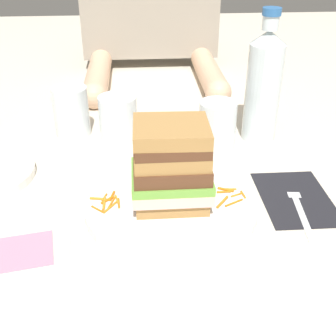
{
  "coord_description": "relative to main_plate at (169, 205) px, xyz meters",
  "views": [
    {
      "loc": [
        -0.05,
        -0.55,
        0.39
      ],
      "look_at": [
        -0.0,
        0.02,
        0.06
      ],
      "focal_mm": 46.76,
      "sensor_mm": 36.0,
      "label": 1
    }
  ],
  "objects": [
    {
      "name": "sandwich",
      "position": [
        0.0,
        0.0,
        0.07
      ],
      "size": [
        0.12,
        0.1,
        0.13
      ],
      "color": "#A87A42",
      "rests_on": "main_plate"
    },
    {
      "name": "carrot_shred_0",
      "position": [
        -0.11,
        0.01,
        0.01
      ],
      "size": [
        0.02,
        0.01,
        0.0
      ],
      "primitive_type": "cylinder",
      "rotation": [
        0.0,
        1.57,
        6.1
      ],
      "color": "orange",
      "rests_on": "main_plate"
    },
    {
      "name": "carrot_shred_4",
      "position": [
        -0.09,
        -0.01,
        0.01
      ],
      "size": [
        0.02,
        0.03,
        0.0
      ],
      "primitive_type": "cylinder",
      "rotation": [
        0.0,
        1.57,
        4.12
      ],
      "color": "orange",
      "rests_on": "main_plate"
    },
    {
      "name": "carrot_shred_10",
      "position": [
        0.09,
        0.02,
        0.01
      ],
      "size": [
        0.02,
        0.01,
        0.0
      ],
      "primitive_type": "cylinder",
      "rotation": [
        0.0,
        1.57,
        2.69
      ],
      "color": "orange",
      "rests_on": "main_plate"
    },
    {
      "name": "carrot_shred_6",
      "position": [
        -0.08,
        0.01,
        0.01
      ],
      "size": [
        0.01,
        0.02,
        0.0
      ],
      "primitive_type": "cylinder",
      "rotation": [
        0.0,
        1.57,
        1.81
      ],
      "color": "orange",
      "rests_on": "main_plate"
    },
    {
      "name": "carrot_shred_3",
      "position": [
        -0.09,
        0.0,
        0.01
      ],
      "size": [
        0.02,
        0.02,
        0.0
      ],
      "primitive_type": "cylinder",
      "rotation": [
        0.0,
        1.57,
        0.77
      ],
      "color": "orange",
      "rests_on": "main_plate"
    },
    {
      "name": "napkin_dark",
      "position": [
        0.2,
        0.02,
        -0.01
      ],
      "size": [
        0.11,
        0.16,
        0.0
      ],
      "primitive_type": "cube",
      "rotation": [
        0.0,
        0.0,
        -0.01
      ],
      "color": "black",
      "rests_on": "ground_plane"
    },
    {
      "name": "water_bottle",
      "position": [
        0.2,
        0.24,
        0.1
      ],
      "size": [
        0.07,
        0.07,
        0.25
      ],
      "color": "silver",
      "rests_on": "ground_plane"
    },
    {
      "name": "carrot_shred_8",
      "position": [
        -0.09,
        -0.0,
        0.01
      ],
      "size": [
        0.01,
        0.03,
        0.0
      ],
      "primitive_type": "cylinder",
      "rotation": [
        0.0,
        1.57,
        4.42
      ],
      "color": "orange",
      "rests_on": "main_plate"
    },
    {
      "name": "carrot_shred_11",
      "position": [
        0.08,
        -0.01,
        0.01
      ],
      "size": [
        0.02,
        0.03,
        0.0
      ],
      "primitive_type": "cylinder",
      "rotation": [
        0.0,
        1.57,
        4.07
      ],
      "color": "orange",
      "rests_on": "main_plate"
    },
    {
      "name": "carrot_shred_14",
      "position": [
        0.09,
        0.02,
        0.01
      ],
      "size": [
        0.02,
        0.0,
        0.0
      ],
      "primitive_type": "cylinder",
      "rotation": [
        0.0,
        1.57,
        0.02
      ],
      "color": "orange",
      "rests_on": "main_plate"
    },
    {
      "name": "knife",
      "position": [
        -0.15,
        -0.01,
        -0.01
      ],
      "size": [
        0.03,
        0.2,
        0.0
      ],
      "color": "silver",
      "rests_on": "ground_plane"
    },
    {
      "name": "carrot_shred_16",
      "position": [
        0.1,
        -0.01,
        0.01
      ],
      "size": [
        0.03,
        0.02,
        0.0
      ],
      "primitive_type": "cylinder",
      "rotation": [
        0.0,
        1.57,
        0.49
      ],
      "color": "orange",
      "rests_on": "main_plate"
    },
    {
      "name": "juice_glass",
      "position": [
        0.11,
        0.2,
        0.03
      ],
      "size": [
        0.07,
        0.07,
        0.09
      ],
      "color": "white",
      "rests_on": "ground_plane"
    },
    {
      "name": "ground_plane",
      "position": [
        0.0,
        0.01,
        -0.01
      ],
      "size": [
        3.0,
        3.0,
        0.0
      ],
      "primitive_type": "plane",
      "color": "beige"
    },
    {
      "name": "carrot_shred_5",
      "position": [
        -0.1,
        -0.0,
        0.01
      ],
      "size": [
        0.0,
        0.03,
        0.0
      ],
      "primitive_type": "cylinder",
      "rotation": [
        0.0,
        1.57,
        1.54
      ],
      "color": "orange",
      "rests_on": "main_plate"
    },
    {
      "name": "main_plate",
      "position": [
        0.0,
        0.0,
        0.0
      ],
      "size": [
        0.26,
        0.26,
        0.02
      ],
      "primitive_type": "cylinder",
      "color": "white",
      "rests_on": "ground_plane"
    },
    {
      "name": "empty_tumbler_0",
      "position": [
        -0.18,
        0.28,
        0.04
      ],
      "size": [
        0.07,
        0.07,
        0.1
      ],
      "primitive_type": "cylinder",
      "color": "silver",
      "rests_on": "ground_plane"
    },
    {
      "name": "carrot_shred_9",
      "position": [
        -0.08,
        -0.0,
        0.01
      ],
      "size": [
        0.0,
        0.02,
        0.0
      ],
      "primitive_type": "cylinder",
      "rotation": [
        0.0,
        1.57,
        4.77
      ],
      "color": "orange",
      "rests_on": "main_plate"
    },
    {
      "name": "carrot_shred_15",
      "position": [
        0.1,
        0.01,
        0.01
      ],
      "size": [
        0.02,
        0.01,
        0.0
      ],
      "primitive_type": "cylinder",
      "rotation": [
        0.0,
        1.57,
        3.57
      ],
      "color": "orange",
      "rests_on": "main_plate"
    },
    {
      "name": "fork",
      "position": [
        0.2,
        -0.01,
        -0.0
      ],
      "size": [
        0.03,
        0.17,
        0.0
      ],
      "color": "silver",
      "rests_on": "napkin_dark"
    },
    {
      "name": "napkin_pink",
      "position": [
        -0.21,
        -0.08,
        -0.01
      ],
      "size": [
        0.1,
        0.09,
        0.0
      ],
      "primitive_type": "cube",
      "rotation": [
        0.0,
        0.0,
        0.18
      ],
      "color": "pink",
      "rests_on": "ground_plane"
    },
    {
      "name": "carrot_shred_12",
      "position": [
        0.1,
        0.02,
        0.01
      ],
      "size": [
        0.02,
        0.0,
        0.0
      ],
      "primitive_type": "cylinder",
      "rotation": [
        0.0,
        1.57,
        6.2
      ],
      "color": "orange",
      "rests_on": "main_plate"
    },
    {
      "name": "carrot_shred_13",
      "position": [
        0.11,
        0.0,
        0.01
      ],
      "size": [
        0.01,
        0.02,
        0.0
      ],
      "primitive_type": "cylinder",
      "rotation": [
        0.0,
        1.57,
        1.7
      ],
      "color": "orange",
      "rests_on": "main_plate"
    },
    {
      "name": "carrot_shred_2",
      "position": [
        -0.11,
        -0.02,
        0.01
      ],
      "size": [
        0.02,
        0.02,
        0.0
      ],
      "primitive_type": "cylinder",
      "rotation": [
        0.0,
        1.57,
        5.54
      ],
      "color": "orange",
      "rests_on": "main_plate"
    },
    {
      "name": "carrot_shred_1",
      "position": [
        -0.1,
        0.01,
        0.01
      ],
      "size": [
        0.01,
        0.02,
        0.0
      ],
      "primitive_type": "cylinder",
      "rotation": [
        0.0,
        1.57,
        1.26
      ],
      "color": "orange",
      "rests_on": "main_plate"
    },
    {
      "name": "carrot_shred_7",
      "position": [
        -0.09,
        0.02,
        0.01
      ],
      "size": [
        0.01,
        0.02,
        0.0
      ],
      "primitive_type": "cylinder",
      "rotation": [
        0.0,
        1.57,
        4.47
      ],
      "color": "orange",
      "rests_on": "main_plate"
    },
    {
      "name": "empty_tumbler_1",
      "position": [
        -0.08,
        0.25,
        0.04
      ],
      "size": [
        0.07,
        0.07,
        0.09
      ],
      "primitive_type": "cylinder",
      "color": "silver",
      "rests_on": "ground_plane"
    }
  ]
}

